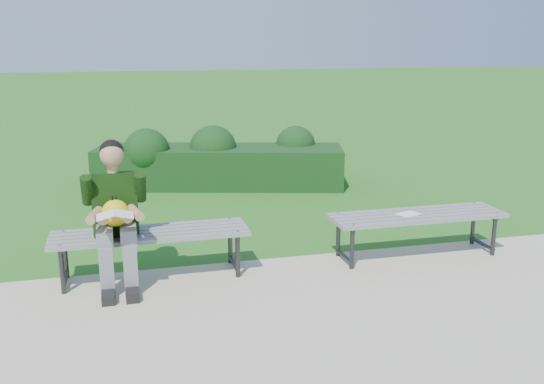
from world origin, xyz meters
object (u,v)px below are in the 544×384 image
at_px(bench_right, 417,219).
at_px(paper_sheet, 409,214).
at_px(seated_boy, 115,211).
at_px(hedge, 217,161).
at_px(bench_left, 151,237).

relative_size(bench_right, paper_sheet, 6.92).
bearing_deg(seated_boy, hedge, 67.65).
distance_m(bench_left, paper_sheet, 2.58).
height_order(seated_boy, paper_sheet, seated_boy).
bearing_deg(seated_boy, paper_sheet, 0.47).
xyz_separation_m(hedge, bench_left, (-1.22, -3.59, 0.03)).
height_order(bench_left, paper_sheet, bench_left).
relative_size(seated_boy, paper_sheet, 5.06).
relative_size(bench_left, paper_sheet, 6.92).
bearing_deg(bench_right, paper_sheet, 180.00).
relative_size(bench_left, seated_boy, 1.37).
bearing_deg(bench_right, hedge, 111.67).
distance_m(bench_left, bench_right, 2.67).
xyz_separation_m(bench_left, seated_boy, (-0.30, -0.09, 0.30)).
height_order(bench_left, bench_right, same).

